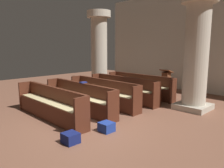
{
  "coord_description": "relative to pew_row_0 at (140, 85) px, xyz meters",
  "views": [
    {
      "loc": [
        4.41,
        -3.59,
        2.05
      ],
      "look_at": [
        -0.93,
        1.7,
        0.75
      ],
      "focal_mm": 35.53,
      "sensor_mm": 36.0,
      "label": 1
    }
  ],
  "objects": [
    {
      "name": "ground_plane",
      "position": [
        1.13,
        -3.49,
        -0.48
      ],
      "size": [
        19.2,
        19.2,
        0.0
      ],
      "primitive_type": "plane",
      "color": "brown"
    },
    {
      "name": "pew_row_3",
      "position": [
        0.0,
        -3.05,
        0.0
      ],
      "size": [
        3.1,
        0.46,
        0.89
      ],
      "color": "#562819",
      "rests_on": "ground"
    },
    {
      "name": "pillar_far_side",
      "position": [
        -2.36,
        -0.1,
        1.4
      ],
      "size": [
        1.09,
        1.09,
        3.63
      ],
      "color": "#B6AD9A",
      "rests_on": "ground"
    },
    {
      "name": "back_wall",
      "position": [
        1.13,
        2.59,
        1.77
      ],
      "size": [
        10.0,
        0.16,
        4.5
      ],
      "primitive_type": "cube",
      "color": "beige",
      "rests_on": "ground"
    },
    {
      "name": "pew_row_4",
      "position": [
        0.0,
        -4.07,
        0.0
      ],
      "size": [
        3.1,
        0.46,
        0.89
      ],
      "color": "#562819",
      "rests_on": "ground"
    },
    {
      "name": "lectern",
      "position": [
        0.6,
        1.02,
        -0.03
      ],
      "size": [
        0.48,
        0.45,
        1.08
      ],
      "color": "brown",
      "rests_on": "ground"
    },
    {
      "name": "hymn_book",
      "position": [
        -0.03,
        -2.85,
        0.42
      ],
      "size": [
        0.15,
        0.21,
        0.03
      ],
      "primitive_type": "cube",
      "color": "navy",
      "rests_on": "pew_row_3"
    },
    {
      "name": "pew_row_0",
      "position": [
        0.0,
        0.0,
        0.0
      ],
      "size": [
        3.1,
        0.46,
        0.89
      ],
      "color": "#562819",
      "rests_on": "ground"
    },
    {
      "name": "kneeler_box_navy",
      "position": [
        1.75,
        -4.58,
        -0.37
      ],
      "size": [
        0.32,
        0.31,
        0.22
      ],
      "primitive_type": "cube",
      "color": "navy",
      "rests_on": "ground"
    },
    {
      "name": "pillar_aisle_side",
      "position": [
        2.41,
        -0.25,
        1.4
      ],
      "size": [
        1.09,
        1.09,
        3.63
      ],
      "color": "#B6AD9A",
      "rests_on": "ground"
    },
    {
      "name": "pew_row_2",
      "position": [
        0.0,
        -2.03,
        0.0
      ],
      "size": [
        3.1,
        0.47,
        0.89
      ],
      "color": "#562819",
      "rests_on": "ground"
    },
    {
      "name": "pew_row_1",
      "position": [
        0.0,
        -1.02,
        0.0
      ],
      "size": [
        3.1,
        0.46,
        0.89
      ],
      "color": "#562819",
      "rests_on": "ground"
    },
    {
      "name": "kneeler_box_blue",
      "position": [
        1.82,
        -3.59,
        -0.37
      ],
      "size": [
        0.32,
        0.32,
        0.23
      ],
      "primitive_type": "cube",
      "color": "navy",
      "rests_on": "ground"
    }
  ]
}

